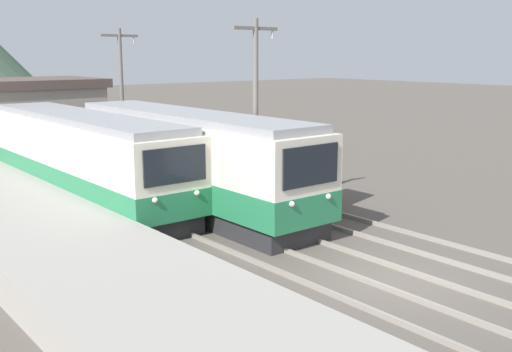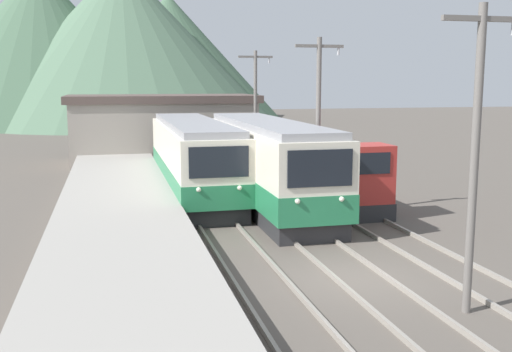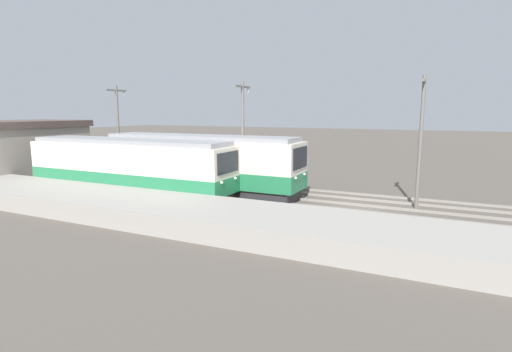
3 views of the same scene
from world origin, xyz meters
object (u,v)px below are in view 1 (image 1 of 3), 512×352
at_px(commuter_train_left, 83,161).
at_px(commuter_train_center, 187,164).
at_px(catenary_mast_far, 122,95).
at_px(catenary_mast_mid, 256,110).
at_px(shunting_locomotive, 277,175).

relative_size(commuter_train_left, commuter_train_center, 1.04).
height_order(commuter_train_center, catenary_mast_far, catenary_mast_far).
bearing_deg(commuter_train_center, catenary_mast_mid, -57.80).
relative_size(catenary_mast_mid, catenary_mast_far, 1.00).
relative_size(commuter_train_center, catenary_mast_far, 1.93).
height_order(commuter_train_left, catenary_mast_mid, catenary_mast_mid).
height_order(commuter_train_left, commuter_train_center, commuter_train_center).
distance_m(commuter_train_left, shunting_locomotive, 7.89).
relative_size(commuter_train_left, catenary_mast_far, 2.00).
height_order(commuter_train_center, shunting_locomotive, commuter_train_center).
bearing_deg(catenary_mast_mid, commuter_train_left, 126.51).
relative_size(commuter_train_center, shunting_locomotive, 2.71).
distance_m(shunting_locomotive, catenary_mast_mid, 3.14).
relative_size(shunting_locomotive, catenary_mast_mid, 0.71).
bearing_deg(commuter_train_center, shunting_locomotive, -32.30).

